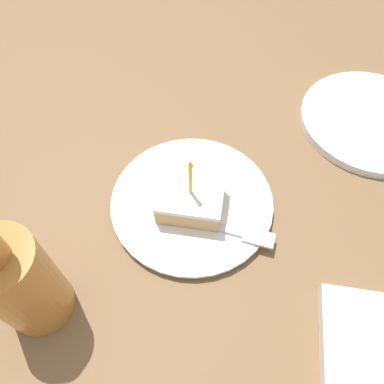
{
  "coord_description": "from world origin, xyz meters",
  "views": [
    {
      "loc": [
        0.29,
        0.05,
        0.5
      ],
      "look_at": [
        -0.01,
        0.0,
        0.03
      ],
      "focal_mm": 35.0,
      "sensor_mm": 36.0,
      "label": 1
    }
  ],
  "objects_px": {
    "fork": "(224,229)",
    "plate": "(192,201)",
    "side_plate": "(371,121)",
    "cake_slice": "(188,196)",
    "bottle": "(19,282)"
  },
  "relations": [
    {
      "from": "fork",
      "to": "side_plate",
      "type": "distance_m",
      "value": 0.36
    },
    {
      "from": "plate",
      "to": "fork",
      "type": "xyz_separation_m",
      "value": [
        0.04,
        0.05,
        0.01
      ]
    },
    {
      "from": "fork",
      "to": "plate",
      "type": "bearing_deg",
      "value": -129.04
    },
    {
      "from": "fork",
      "to": "bottle",
      "type": "height_order",
      "value": "bottle"
    },
    {
      "from": "plate",
      "to": "fork",
      "type": "distance_m",
      "value": 0.07
    },
    {
      "from": "side_plate",
      "to": "cake_slice",
      "type": "bearing_deg",
      "value": -52.2
    },
    {
      "from": "plate",
      "to": "bottle",
      "type": "relative_size",
      "value": 1.19
    },
    {
      "from": "plate",
      "to": "bottle",
      "type": "xyz_separation_m",
      "value": [
        0.19,
        -0.17,
        0.08
      ]
    },
    {
      "from": "plate",
      "to": "side_plate",
      "type": "distance_m",
      "value": 0.37
    },
    {
      "from": "cake_slice",
      "to": "fork",
      "type": "distance_m",
      "value": 0.07
    },
    {
      "from": "plate",
      "to": "cake_slice",
      "type": "relative_size",
      "value": 2.26
    },
    {
      "from": "bottle",
      "to": "cake_slice",
      "type": "bearing_deg",
      "value": 136.79
    },
    {
      "from": "plate",
      "to": "side_plate",
      "type": "relative_size",
      "value": 0.99
    },
    {
      "from": "side_plate",
      "to": "bottle",
      "type": "bearing_deg",
      "value": -48.66
    },
    {
      "from": "side_plate",
      "to": "fork",
      "type": "bearing_deg",
      "value": -41.83
    }
  ]
}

